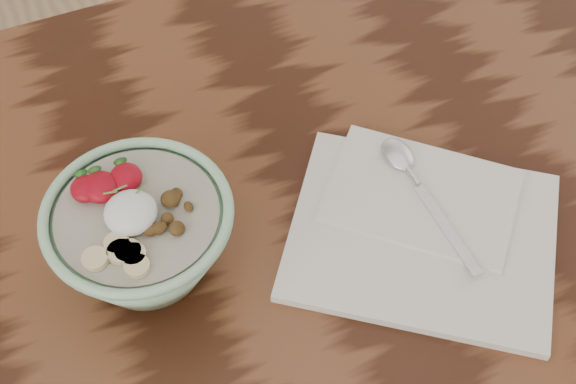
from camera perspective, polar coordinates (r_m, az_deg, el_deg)
The scene contains 4 objects.
table at distance 91.16cm, azimuth -8.26°, elevation -9.80°, with size 160.00×90.00×75.00cm.
breakfast_bowl at distance 79.32cm, azimuth -10.35°, elevation -3.05°, with size 18.34×18.34×12.23cm.
napkin at distance 86.39cm, azimuth 9.50°, elevation -2.47°, with size 35.24×34.12×1.69cm.
spoon at distance 88.76cm, azimuth 8.63°, elevation 1.42°, with size 3.35×19.30×1.01cm.
Camera 1 is at (-3.64, -41.82, 146.63)cm, focal length 50.00 mm.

